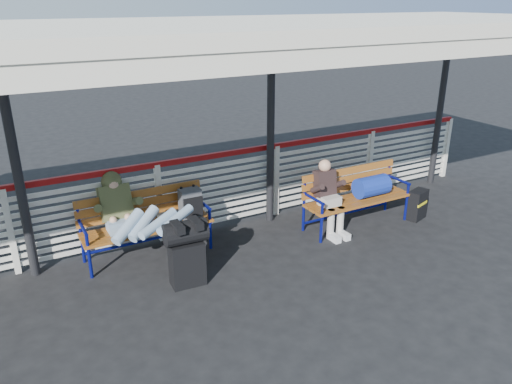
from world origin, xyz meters
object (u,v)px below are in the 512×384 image
bench_right (363,189)px  suitcase_side (417,205)px  luggage_stack (186,250)px  companion_person (329,197)px  bench_left (157,214)px  traveler_man (142,218)px

bench_right → suitcase_side: (0.93, -0.31, -0.34)m
luggage_stack → bench_right: 3.16m
luggage_stack → companion_person: size_ratio=0.77×
companion_person → suitcase_side: companion_person is taller
bench_right → luggage_stack: bearing=-173.0°
luggage_stack → bench_right: bench_right is taller
bench_left → companion_person: (2.50, -0.66, 0.01)m
suitcase_side → luggage_stack: bearing=163.1°
bench_left → luggage_stack: bearing=-88.3°
traveler_man → companion_person: bearing=-6.4°
luggage_stack → traveler_man: (-0.35, 0.69, 0.25)m
bench_right → suitcase_side: 1.04m
bench_left → traveler_man: size_ratio=1.10×
luggage_stack → traveler_man: size_ratio=0.54×
luggage_stack → bench_right: bearing=10.5°
luggage_stack → suitcase_side: 4.08m
suitcase_side → traveler_man: bearing=154.1°
luggage_stack → bench_left: size_ratio=0.49×
bench_right → bench_left: bearing=168.3°
luggage_stack → companion_person: companion_person is taller
bench_right → traveler_man: (-3.48, 0.30, 0.14)m
companion_person → bench_right: bearing=0.9°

